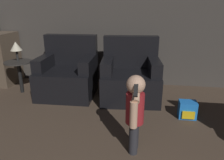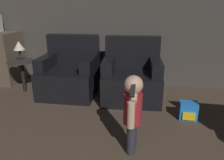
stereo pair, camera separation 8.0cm
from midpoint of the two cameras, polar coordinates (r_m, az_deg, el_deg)
wall_back at (r=3.93m, az=4.00°, el=17.56°), size 8.40×0.05×2.60m
armchair_left at (r=3.61m, az=-10.35°, el=1.45°), size 0.88×0.80×0.94m
armchair_right at (r=3.40m, az=5.83°, el=0.54°), size 0.93×0.85×0.94m
person_toddler at (r=2.10m, az=6.52°, el=-7.48°), size 0.18×0.32×0.80m
toy_backpack at (r=3.02m, az=20.00°, el=-7.60°), size 0.22×0.18×0.23m
side_table at (r=3.89m, az=-21.97°, el=3.29°), size 0.44×0.44×0.54m
lamp at (r=3.81m, az=-22.61°, el=8.19°), size 0.18×0.18×0.32m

